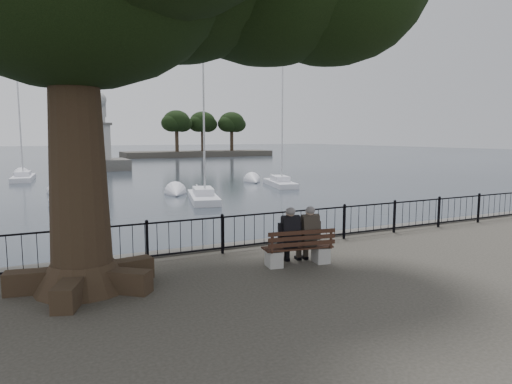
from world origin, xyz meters
TOP-DOWN VIEW (x-y plane):
  - harbor at (0.00, 3.00)m, footprint 260.00×260.00m
  - railing at (0.00, 2.50)m, footprint 22.06×0.06m
  - bench at (0.25, 0.66)m, footprint 1.77×0.76m
  - person_left at (0.03, 0.79)m, footprint 0.46×0.75m
  - person_right at (0.54, 0.72)m, footprint 0.46×0.75m
  - lion_monument at (2.00, 49.92)m, footprint 6.47×6.47m
  - sailboat_b at (-3.42, 23.10)m, footprint 2.62×5.60m
  - sailboat_c at (4.28, 18.87)m, footprint 2.95×5.99m
  - sailboat_d at (12.98, 24.37)m, footprint 2.90×5.89m
  - sailboat_h at (-6.27, 39.08)m, footprint 2.19×6.26m
  - far_shore at (25.54, 79.46)m, footprint 30.00×8.60m

SIDE VIEW (x-z plane):
  - sailboat_d at x=12.98m, z-range -5.77..4.37m
  - sailboat_c at x=4.28m, z-range -6.58..5.25m
  - sailboat_b at x=-3.42m, z-range -6.43..5.11m
  - sailboat_h at x=-6.27m, z-range -7.62..6.38m
  - harbor at x=0.00m, z-range -1.10..0.10m
  - bench at x=0.25m, z-range -0.14..0.77m
  - railing at x=0.00m, z-range 0.06..1.06m
  - person_left at x=0.03m, z-range -0.06..1.38m
  - person_right at x=0.54m, z-range -0.06..1.38m
  - lion_monument at x=2.00m, z-range -3.32..6.11m
  - far_shore at x=25.54m, z-range -1.59..7.59m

